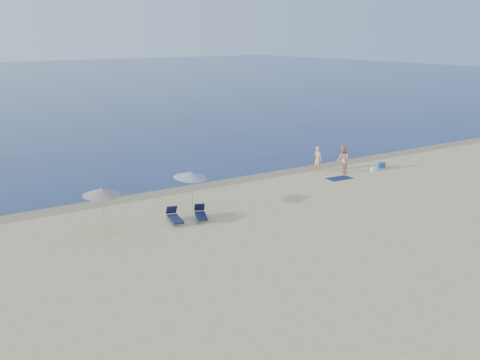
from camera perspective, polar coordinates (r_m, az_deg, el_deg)
name	(u,v)px	position (r m, az deg, el deg)	size (l,w,h in m)	color
wet_sand_strip	(259,176)	(38.09, 1.83, 0.35)	(240.00, 1.60, 0.00)	#847254
person_left	(318,159)	(39.55, 7.40, 2.00)	(0.62, 0.40, 1.69)	tan
person_right	(343,160)	(39.21, 9.74, 1.90)	(0.88, 0.69, 1.81)	tan
beach_towel	(339,178)	(38.03, 9.40, 0.16)	(1.61, 0.89, 0.03)	#0E1848
white_bag	(374,169)	(40.35, 12.55, 1.01)	(0.35, 0.30, 0.30)	silver
blue_cooler	(381,165)	(41.58, 13.25, 1.38)	(0.50, 0.35, 0.35)	#1E56A5
umbrella_near	(190,175)	(30.29, -4.72, 0.48)	(2.17, 2.19, 2.21)	silver
umbrella_far	(101,192)	(27.55, -13.01, -1.11)	(1.69, 1.70, 2.23)	silver
lounger_left	(175,217)	(29.06, -6.22, -3.55)	(0.90, 1.67, 0.70)	#161F3D
lounger_right	(201,215)	(29.43, -3.74, -3.29)	(1.10, 1.61, 0.68)	#121933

